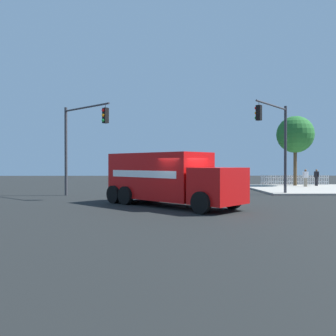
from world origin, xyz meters
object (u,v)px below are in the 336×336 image
Objects in this scene: traffic_light_secondary at (78,136)px; pedestrian_crossing at (305,177)px; delivery_truck at (168,178)px; traffic_light_primary at (277,134)px; pedestrian_near_corner at (316,176)px; shade_tree_near at (295,135)px.

pedestrian_crossing is (-18.91, -8.32, -3.07)m from traffic_light_secondary.
delivery_truck is 1.18× the size of traffic_light_secondary.
delivery_truck is at bearing 35.85° from traffic_light_primary.
pedestrian_near_corner is at bearing -155.11° from traffic_light_secondary.
traffic_light_secondary is at bearing 28.23° from shade_tree_near.
traffic_light_secondary is at bearing 24.89° from pedestrian_near_corner.
pedestrian_crossing is 0.24× the size of shade_tree_near.
shade_tree_near is (-5.01, -9.83, 0.77)m from traffic_light_primary.
traffic_light_primary is 12.05m from pedestrian_near_corner.
shade_tree_near is (1.87, -0.49, 4.02)m from pedestrian_near_corner.
traffic_light_primary reaches higher than pedestrian_near_corner.
delivery_truck is 1.17× the size of traffic_light_primary.
pedestrian_crossing is (-12.97, -13.69, -0.42)m from delivery_truck.
pedestrian_near_corner is 1.94m from pedestrian_crossing.
traffic_light_primary is at bearing 62.99° from shade_tree_near.
pedestrian_crossing is at bearing -133.46° from delivery_truck.
delivery_truck is 4.64× the size of pedestrian_near_corner.
pedestrian_near_corner is (-6.88, -9.35, -3.24)m from traffic_light_primary.
shade_tree_near reaches higher than traffic_light_secondary.
traffic_light_secondary is 22.75m from pedestrian_near_corner.
traffic_light_primary is at bearing 53.64° from pedestrian_near_corner.
traffic_light_primary is 3.95× the size of pedestrian_near_corner.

